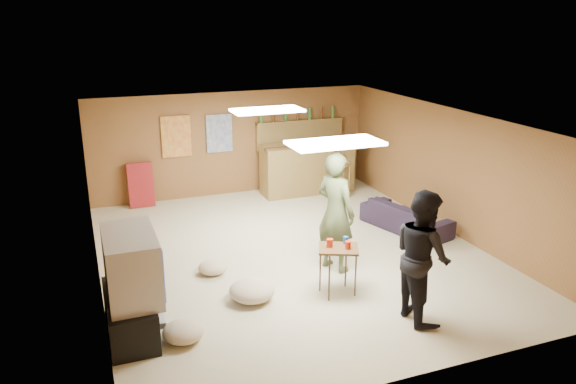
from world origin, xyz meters
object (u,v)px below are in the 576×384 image
object	(u,v)px
bar_counter	(307,168)
tray_table	(338,271)
person_black	(422,256)
sofa	(406,217)
person_olive	(336,212)
tv_body	(131,265)

from	to	relation	value
bar_counter	tray_table	world-z (taller)	bar_counter
person_black	sofa	world-z (taller)	person_black
person_olive	sofa	world-z (taller)	person_olive
person_olive	sofa	bearing A→B (deg)	-87.06
tv_body	bar_counter	bearing A→B (deg)	47.00
person_black	tray_table	distance (m)	1.28
person_black	sofa	size ratio (longest dim) A/B	1.00
tv_body	sofa	xyz separation A→B (m)	(4.96, 1.76, -0.65)
person_olive	sofa	size ratio (longest dim) A/B	1.07
bar_counter	sofa	distance (m)	2.82
person_black	tray_table	xyz separation A→B (m)	(-0.71, 0.94, -0.51)
bar_counter	person_black	bearing A→B (deg)	-97.41
bar_counter	person_black	world-z (taller)	person_black
person_olive	person_black	world-z (taller)	person_olive
person_black	sofa	xyz separation A→B (m)	(1.51, 2.70, -0.61)
bar_counter	person_black	xyz separation A→B (m)	(-0.70, -5.38, 0.31)
tv_body	person_olive	xyz separation A→B (m)	(3.05, 0.76, 0.02)
tv_body	person_black	distance (m)	3.57
person_black	tray_table	bearing A→B (deg)	40.15
tv_body	person_black	size ratio (longest dim) A/B	0.64
tv_body	tray_table	size ratio (longest dim) A/B	1.58
bar_counter	person_olive	xyz separation A→B (m)	(-1.10, -3.69, 0.37)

